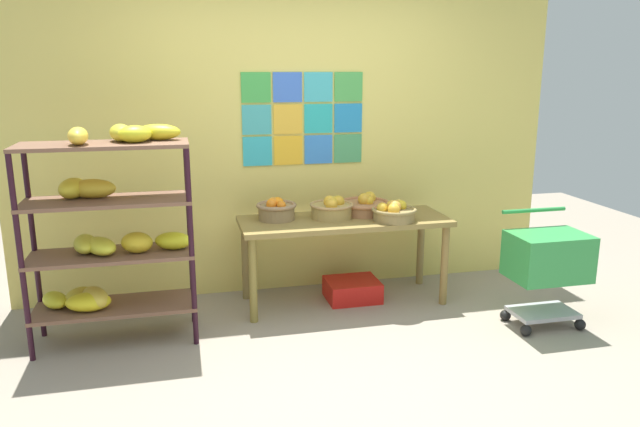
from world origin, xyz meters
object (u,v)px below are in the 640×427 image
object	(u,v)px
fruit_basket_centre	(394,212)
banana_shelf_unit	(107,227)
shopping_cart	(547,261)
fruit_basket_right	(276,209)
fruit_basket_left	(332,208)
fruit_basket_back_left	(365,205)
produce_crate_under_table	(352,290)
display_table	(344,229)

from	to	relation	value
fruit_basket_centre	banana_shelf_unit	bearing A→B (deg)	-175.28
banana_shelf_unit	shopping_cart	xyz separation A→B (m)	(3.00, -0.47, -0.31)
fruit_basket_right	fruit_basket_left	bearing A→B (deg)	-6.46
banana_shelf_unit	fruit_basket_centre	world-z (taller)	banana_shelf_unit
fruit_basket_centre	fruit_basket_right	world-z (taller)	fruit_basket_right
fruit_basket_back_left	produce_crate_under_table	bearing A→B (deg)	-139.74
fruit_basket_right	fruit_basket_back_left	size ratio (longest dim) A/B	0.76
fruit_basket_left	produce_crate_under_table	distance (m)	0.70
produce_crate_under_table	shopping_cart	world-z (taller)	shopping_cart
fruit_basket_left	produce_crate_under_table	xyz separation A→B (m)	(0.17, -0.03, -0.68)
shopping_cart	fruit_basket_right	bearing A→B (deg)	142.08
display_table	produce_crate_under_table	bearing A→B (deg)	14.74
fruit_basket_right	fruit_basket_back_left	distance (m)	0.73
fruit_basket_centre	fruit_basket_back_left	distance (m)	0.31
banana_shelf_unit	fruit_basket_left	xyz separation A→B (m)	(1.63, 0.37, -0.04)
banana_shelf_unit	fruit_basket_right	xyz separation A→B (m)	(1.20, 0.41, -0.04)
fruit_basket_right	display_table	bearing A→B (deg)	-10.74
display_table	produce_crate_under_table	world-z (taller)	display_table
display_table	produce_crate_under_table	xyz separation A→B (m)	(0.08, 0.02, -0.52)
fruit_basket_left	shopping_cart	world-z (taller)	fruit_basket_left
fruit_basket_right	fruit_basket_centre	bearing A→B (deg)	-15.56
display_table	fruit_basket_right	world-z (taller)	fruit_basket_right
display_table	fruit_basket_back_left	distance (m)	0.29
shopping_cart	produce_crate_under_table	bearing A→B (deg)	134.38
fruit_basket_right	fruit_basket_left	xyz separation A→B (m)	(0.43, -0.05, -0.00)
produce_crate_under_table	fruit_basket_left	bearing A→B (deg)	170.28
fruit_basket_left	shopping_cart	size ratio (longest dim) A/B	0.41
banana_shelf_unit	fruit_basket_centre	xyz separation A→B (m)	(2.07, 0.17, -0.05)
banana_shelf_unit	fruit_basket_right	distance (m)	1.27
fruit_basket_back_left	fruit_basket_left	world-z (taller)	fruit_basket_left
banana_shelf_unit	fruit_basket_centre	size ratio (longest dim) A/B	4.25
fruit_basket_back_left	shopping_cart	size ratio (longest dim) A/B	0.49
fruit_basket_right	shopping_cart	size ratio (longest dim) A/B	0.38
banana_shelf_unit	produce_crate_under_table	distance (m)	1.96
fruit_basket_left	fruit_basket_right	bearing A→B (deg)	173.54
banana_shelf_unit	fruit_basket_back_left	bearing A→B (deg)	13.07
fruit_basket_back_left	fruit_basket_left	xyz separation A→B (m)	(-0.30, -0.08, 0.01)
fruit_basket_left	display_table	bearing A→B (deg)	-29.61
fruit_basket_centre	fruit_basket_right	distance (m)	0.91
produce_crate_under_table	banana_shelf_unit	bearing A→B (deg)	-169.38
fruit_basket_back_left	fruit_basket_right	bearing A→B (deg)	-177.40
display_table	fruit_basket_centre	distance (m)	0.41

